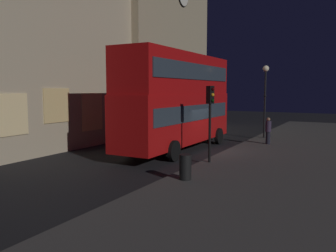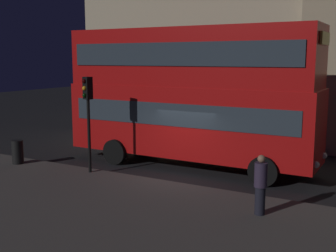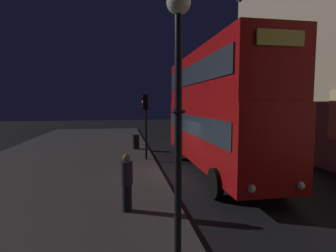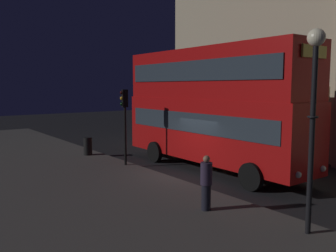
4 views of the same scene
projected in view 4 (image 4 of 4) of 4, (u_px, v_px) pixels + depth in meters
ground_plane at (188, 176)px, 15.90m from camera, size 80.00×80.00×0.00m
sidewalk_slab at (60, 199)px, 12.47m from camera, size 44.00×9.80×0.12m
building_with_clock at (296, 31)px, 24.81m from camera, size 14.79×10.03×15.55m
double_decker_bus at (211, 103)px, 16.98m from camera, size 10.70×2.78×5.71m
traffic_light_near_kerb at (125, 111)px, 17.36m from camera, size 0.38×0.39×3.70m
street_lamp at (314, 92)px, 9.04m from camera, size 0.45×0.45×5.28m
pedestrian at (206, 182)px, 11.12m from camera, size 0.37×0.37×1.73m
litter_bin at (88, 146)px, 20.19m from camera, size 0.48×0.48×1.00m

